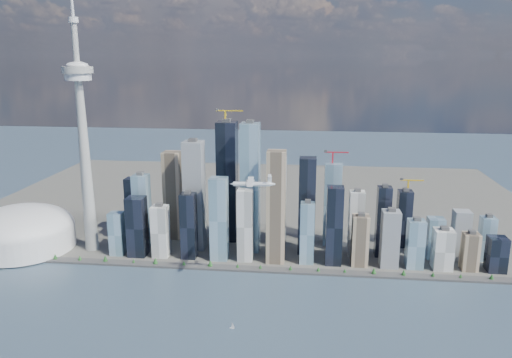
# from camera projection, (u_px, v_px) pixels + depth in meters

# --- Properties ---
(ground) EXTENTS (4000.00, 4000.00, 0.00)m
(ground) POSITION_uv_depth(u_px,v_px,m) (208.00, 346.00, 671.70)
(ground) COLOR #304554
(ground) RESTS_ON ground
(seawall) EXTENTS (1100.00, 22.00, 4.00)m
(seawall) POSITION_uv_depth(u_px,v_px,m) (236.00, 268.00, 912.37)
(seawall) COLOR #383838
(seawall) RESTS_ON ground
(land) EXTENTS (1400.00, 900.00, 3.00)m
(land) POSITION_uv_depth(u_px,v_px,m) (261.00, 200.00, 1346.56)
(land) COLOR #4C4C47
(land) RESTS_ON ground
(shoreline_trees) EXTENTS (960.53, 7.20, 8.80)m
(shoreline_trees) POSITION_uv_depth(u_px,v_px,m) (236.00, 265.00, 910.73)
(shoreline_trees) COLOR #3F2D1E
(shoreline_trees) RESTS_ON seawall
(skyscraper_cluster) EXTENTS (736.00, 142.00, 275.11)m
(skyscraper_cluster) POSITION_uv_depth(u_px,v_px,m) (272.00, 212.00, 969.54)
(skyscraper_cluster) COLOR black
(skyscraper_cluster) RESTS_ON land
(needle_tower) EXTENTS (56.00, 56.00, 550.50)m
(needle_tower) POSITION_uv_depth(u_px,v_px,m) (83.00, 134.00, 946.06)
(needle_tower) COLOR #9B9B96
(needle_tower) RESTS_ON land
(dome_stadium) EXTENTS (200.00, 200.00, 86.00)m
(dome_stadium) POSITION_uv_depth(u_px,v_px,m) (22.00, 231.00, 998.74)
(dome_stadium) COLOR silver
(dome_stadium) RESTS_ON land
(airplane) EXTENTS (71.30, 63.10, 17.37)m
(airplane) POSITION_uv_depth(u_px,v_px,m) (253.00, 183.00, 781.32)
(airplane) COLOR silver
(airplane) RESTS_ON ground
(sailboat_west) EXTENTS (7.55, 3.24, 10.43)m
(sailboat_west) POSITION_uv_depth(u_px,v_px,m) (232.00, 326.00, 714.65)
(sailboat_west) COLOR white
(sailboat_west) RESTS_ON ground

